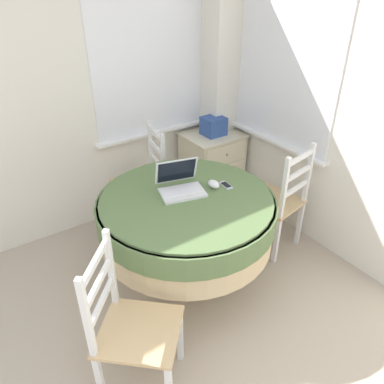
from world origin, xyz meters
name	(u,v)px	position (x,y,z in m)	size (l,w,h in m)	color
corner_room_shell	(199,109)	(1.29, 1.66, 1.28)	(4.51, 4.47, 2.55)	white
round_dining_table	(186,216)	(1.01, 1.41, 0.62)	(1.25, 1.25, 0.78)	#4C3D2D
laptop	(180,185)	(1.02, 1.50, 0.83)	(0.36, 0.34, 0.21)	silver
computer_mouse	(214,184)	(1.24, 1.41, 0.81)	(0.07, 0.10, 0.05)	white
cell_phone	(226,185)	(1.33, 1.37, 0.78)	(0.06, 0.12, 0.01)	#B2B7BC
dining_chair_near_back_window	(143,183)	(1.11, 2.26, 0.46)	(0.50, 0.48, 0.97)	tan
dining_chair_near_right_window	(278,201)	(1.89, 1.35, 0.46)	(0.47, 0.50, 0.97)	tan
dining_chair_camera_near	(131,328)	(0.30, 0.89, 0.46)	(0.59, 0.59, 0.97)	tan
corner_cabinet	(212,166)	(1.94, 2.34, 0.36)	(0.56, 0.49, 0.71)	beige
storage_box	(213,126)	(1.94, 2.33, 0.80)	(0.21, 0.20, 0.18)	#2D4C93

